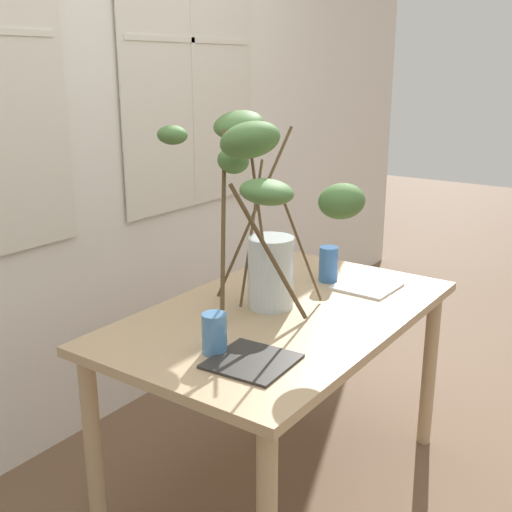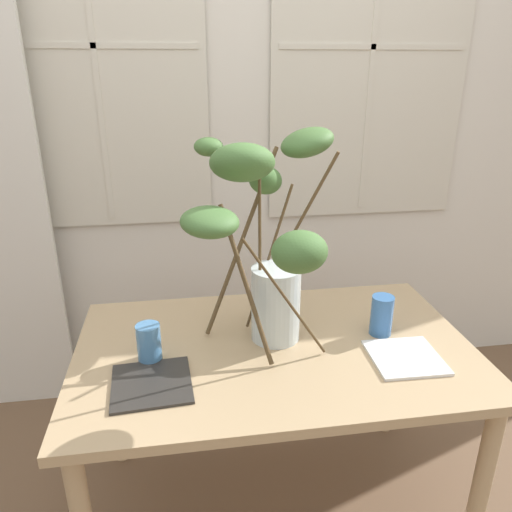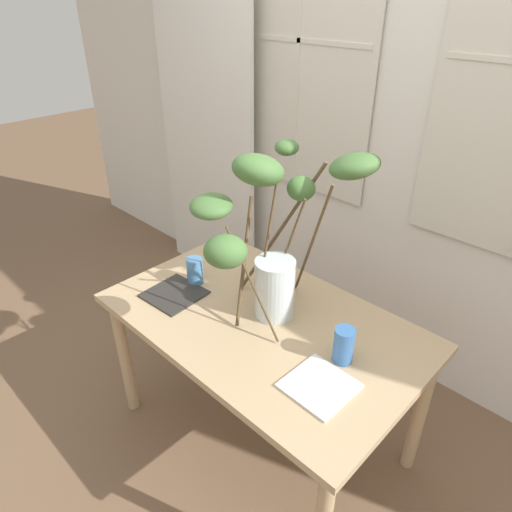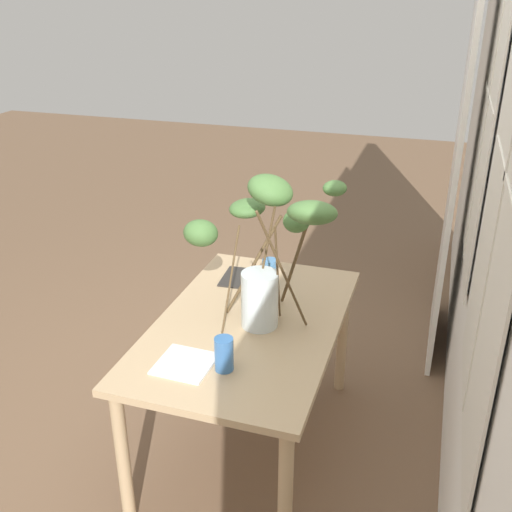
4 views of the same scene
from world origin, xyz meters
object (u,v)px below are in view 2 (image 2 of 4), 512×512
at_px(drinking_glass_blue_right, 382,315).
at_px(plate_square_left, 152,384).
at_px(drinking_glass_blue_left, 149,343).
at_px(vase_with_branches, 269,232).
at_px(plate_square_right, 405,357).
at_px(dining_table, 275,368).

relative_size(drinking_glass_blue_right, plate_square_left, 0.62).
relative_size(drinking_glass_blue_left, plate_square_left, 0.55).
xyz_separation_m(vase_with_branches, plate_square_right, (0.41, -0.21, -0.38)).
relative_size(dining_table, plate_square_right, 6.00).
height_order(drinking_glass_blue_right, plate_square_right, drinking_glass_blue_right).
bearing_deg(drinking_glass_blue_left, plate_square_right, -8.14).
bearing_deg(drinking_glass_blue_left, vase_with_branches, 13.18).
relative_size(vase_with_branches, plate_square_left, 3.19).
bearing_deg(drinking_glass_blue_left, dining_table, 3.04).
relative_size(dining_table, drinking_glass_blue_left, 10.45).
height_order(drinking_glass_blue_left, plate_square_left, drinking_glass_blue_left).
height_order(vase_with_branches, drinking_glass_blue_left, vase_with_branches).
relative_size(dining_table, drinking_glass_blue_right, 9.25).
distance_m(plate_square_left, plate_square_right, 0.80).
xyz_separation_m(vase_with_branches, drinking_glass_blue_right, (0.39, -0.05, -0.31)).
bearing_deg(vase_with_branches, drinking_glass_blue_right, -6.61).
height_order(dining_table, drinking_glass_blue_left, drinking_glass_blue_left).
bearing_deg(plate_square_left, plate_square_right, 1.17).
bearing_deg(drinking_glass_blue_left, plate_square_left, -85.95).
distance_m(vase_with_branches, drinking_glass_blue_left, 0.52).
bearing_deg(drinking_glass_blue_right, drinking_glass_blue_left, -176.57).
xyz_separation_m(dining_table, plate_square_left, (-0.40, -0.15, 0.09)).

